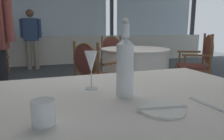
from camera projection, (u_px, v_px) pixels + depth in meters
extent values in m
plane|color=#4C5156|center=(99.00, 114.00, 2.72)|extent=(14.24, 14.24, 0.00)
cube|color=silver|center=(63.00, 50.00, 6.44)|extent=(10.09, 0.12, 0.85)
cube|color=silver|center=(61.00, 4.00, 6.20)|extent=(2.78, 0.02, 1.84)
cube|color=#333338|center=(0.00, 2.00, 5.68)|extent=(0.08, 0.14, 1.84)
cube|color=silver|center=(155.00, 8.00, 7.22)|extent=(2.78, 0.02, 1.84)
cube|color=#333338|center=(112.00, 6.00, 6.69)|extent=(0.08, 0.14, 1.84)
cube|color=#333338|center=(193.00, 9.00, 7.71)|extent=(0.08, 0.14, 1.84)
cube|color=white|center=(131.00, 98.00, 1.01)|extent=(1.44, 1.04, 0.02)
cylinder|color=white|center=(162.00, 109.00, 0.82)|extent=(0.18, 0.18, 0.01)
cube|color=silver|center=(162.00, 108.00, 0.82)|extent=(0.21, 0.05, 0.00)
cube|color=silver|center=(207.00, 105.00, 0.88)|extent=(0.03, 0.19, 0.00)
cylinder|color=white|center=(125.00, 71.00, 0.98)|extent=(0.08, 0.08, 0.24)
cone|color=white|center=(125.00, 41.00, 0.95)|extent=(0.08, 0.08, 0.03)
cylinder|color=white|center=(125.00, 31.00, 0.94)|extent=(0.04, 0.04, 0.06)
sphere|color=silver|center=(125.00, 21.00, 0.93)|extent=(0.03, 0.03, 0.03)
cylinder|color=white|center=(92.00, 88.00, 1.12)|extent=(0.06, 0.06, 0.00)
cylinder|color=white|center=(91.00, 80.00, 1.11)|extent=(0.01, 0.01, 0.08)
cone|color=white|center=(91.00, 62.00, 1.09)|extent=(0.07, 0.07, 0.11)
cylinder|color=white|center=(43.00, 112.00, 0.69)|extent=(0.08, 0.08, 0.08)
cylinder|color=white|center=(135.00, 49.00, 3.38)|extent=(1.10, 1.10, 0.02)
cylinder|color=white|center=(135.00, 72.00, 3.45)|extent=(1.07, 1.07, 0.74)
cube|color=brown|center=(98.00, 80.00, 2.76)|extent=(0.63, 0.63, 0.05)
cube|color=brown|center=(97.00, 76.00, 2.76)|extent=(0.58, 0.58, 0.04)
cylinder|color=brown|center=(97.00, 90.00, 3.08)|extent=(0.04, 0.04, 0.39)
cylinder|color=brown|center=(119.00, 95.00, 2.83)|extent=(0.04, 0.04, 0.39)
cylinder|color=brown|center=(76.00, 96.00, 2.78)|extent=(0.04, 0.04, 0.39)
cylinder|color=brown|center=(99.00, 103.00, 2.53)|extent=(0.04, 0.04, 0.39)
cylinder|color=brown|center=(75.00, 60.00, 2.69)|extent=(0.04, 0.04, 0.48)
cylinder|color=brown|center=(98.00, 63.00, 2.44)|extent=(0.04, 0.04, 0.48)
ellipsoid|color=brown|center=(85.00, 60.00, 2.55)|extent=(0.25, 0.36, 0.40)
torus|color=brown|center=(85.00, 60.00, 2.55)|extent=(0.24, 0.37, 0.41)
cube|color=brown|center=(85.00, 59.00, 2.89)|extent=(0.33, 0.22, 0.03)
cylinder|color=brown|center=(92.00, 66.00, 3.02)|extent=(0.03, 0.03, 0.22)
cube|color=brown|center=(113.00, 63.00, 2.58)|extent=(0.33, 0.22, 0.03)
cylinder|color=brown|center=(120.00, 70.00, 2.71)|extent=(0.03, 0.03, 0.22)
cube|color=brown|center=(192.00, 69.00, 3.29)|extent=(0.62, 0.62, 0.05)
cube|color=brown|center=(192.00, 66.00, 3.29)|extent=(0.57, 0.57, 0.04)
cylinder|color=brown|center=(180.00, 87.00, 3.18)|extent=(0.04, 0.04, 0.43)
cylinder|color=brown|center=(176.00, 80.00, 3.57)|extent=(0.04, 0.04, 0.43)
cylinder|color=brown|center=(208.00, 88.00, 3.12)|extent=(0.04, 0.04, 0.43)
cylinder|color=brown|center=(201.00, 81.00, 3.50)|extent=(0.04, 0.04, 0.43)
cylinder|color=brown|center=(211.00, 52.00, 3.01)|extent=(0.04, 0.04, 0.52)
cylinder|color=brown|center=(204.00, 50.00, 3.40)|extent=(0.04, 0.04, 0.52)
ellipsoid|color=brown|center=(208.00, 49.00, 3.20)|extent=(0.23, 0.37, 0.44)
torus|color=brown|center=(208.00, 49.00, 3.20)|extent=(0.24, 0.41, 0.45)
cube|color=brown|center=(195.00, 55.00, 3.01)|extent=(0.34, 0.21, 0.03)
cylinder|color=brown|center=(185.00, 63.00, 3.05)|extent=(0.03, 0.03, 0.22)
cube|color=brown|center=(189.00, 52.00, 3.49)|extent=(0.34, 0.21, 0.03)
cylinder|color=brown|center=(179.00, 58.00, 3.54)|extent=(0.03, 0.03, 0.22)
cube|color=brown|center=(115.00, 61.00, 4.25)|extent=(0.47, 0.47, 0.05)
cube|color=brown|center=(115.00, 59.00, 4.25)|extent=(0.44, 0.44, 0.04)
cylinder|color=brown|center=(128.00, 73.00, 4.18)|extent=(0.04, 0.04, 0.41)
cylinder|color=brown|center=(109.00, 75.00, 4.04)|extent=(0.04, 0.04, 0.41)
cylinder|color=brown|center=(120.00, 70.00, 4.55)|extent=(0.04, 0.04, 0.41)
cylinder|color=brown|center=(102.00, 71.00, 4.41)|extent=(0.04, 0.04, 0.41)
cylinder|color=brown|center=(120.00, 47.00, 4.46)|extent=(0.04, 0.04, 0.47)
cylinder|color=brown|center=(102.00, 48.00, 4.32)|extent=(0.04, 0.04, 0.47)
ellipsoid|color=brown|center=(111.00, 46.00, 4.40)|extent=(0.39, 0.06, 0.40)
torus|color=brown|center=(111.00, 46.00, 4.40)|extent=(0.41, 0.04, 0.41)
cube|color=brown|center=(127.00, 49.00, 4.28)|extent=(0.05, 0.37, 0.03)
cylinder|color=brown|center=(130.00, 55.00, 4.17)|extent=(0.03, 0.03, 0.22)
cube|color=brown|center=(103.00, 49.00, 4.10)|extent=(0.05, 0.37, 0.03)
cylinder|color=brown|center=(106.00, 56.00, 3.99)|extent=(0.03, 0.03, 0.22)
cylinder|color=brown|center=(1.00, 70.00, 4.57)|extent=(0.04, 0.04, 0.39)
cylinder|color=brown|center=(8.00, 67.00, 4.96)|extent=(0.04, 0.04, 0.39)
cylinder|color=brown|center=(6.00, 45.00, 4.86)|extent=(0.04, 0.04, 0.53)
ellipsoid|color=brown|center=(3.00, 44.00, 4.66)|extent=(0.14, 0.39, 0.44)
torus|color=brown|center=(3.00, 44.00, 4.66)|extent=(0.14, 0.45, 0.45)
cylinder|color=black|center=(3.00, 87.00, 2.38)|extent=(0.13, 0.13, 0.85)
cylinder|color=brown|center=(8.00, 16.00, 2.24)|extent=(0.09, 0.09, 0.54)
cylinder|color=gray|center=(29.00, 55.00, 5.61)|extent=(0.13, 0.13, 0.76)
cylinder|color=gray|center=(36.00, 55.00, 5.65)|extent=(0.13, 0.13, 0.76)
cube|color=#334770|center=(31.00, 30.00, 5.50)|extent=(0.38, 0.23, 0.57)
sphere|color=brown|center=(30.00, 13.00, 5.42)|extent=(0.20, 0.20, 0.20)
cylinder|color=#334770|center=(22.00, 28.00, 5.44)|extent=(0.09, 0.09, 0.49)
cylinder|color=#334770|center=(40.00, 28.00, 5.54)|extent=(0.09, 0.09, 0.49)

